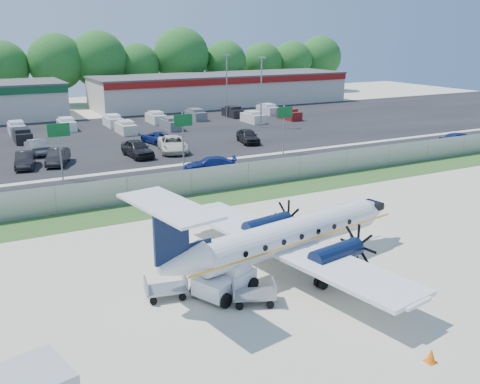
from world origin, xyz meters
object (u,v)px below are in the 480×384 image
aircraft (287,236)px  baggage_cart_far (166,288)px  pushback_tug (226,278)px  baggage_cart_near (253,294)px

aircraft → baggage_cart_far: size_ratio=7.72×
pushback_tug → aircraft: bearing=11.9°
aircraft → pushback_tug: (-3.93, -0.83, -1.18)m
baggage_cart_near → baggage_cart_far: baggage_cart_near is taller
aircraft → pushback_tug: bearing=-168.1°
pushback_tug → baggage_cart_far: 2.88m
pushback_tug → baggage_cart_near: bearing=-67.8°
baggage_cart_near → baggage_cart_far: (-3.36, 2.41, -0.01)m
aircraft → baggage_cart_far: aircraft is taller
aircraft → baggage_cart_near: 4.30m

